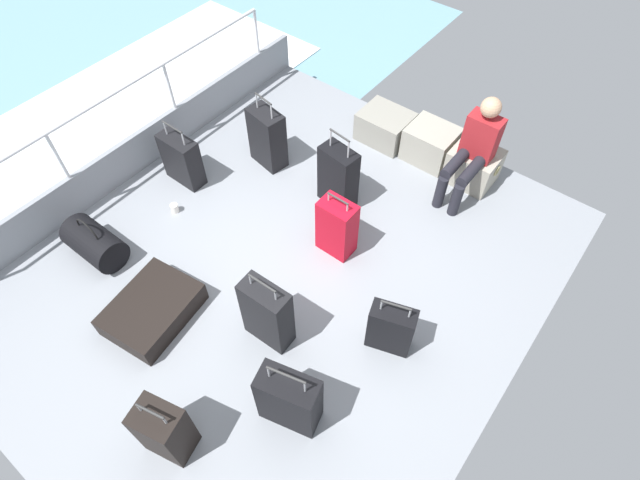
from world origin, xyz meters
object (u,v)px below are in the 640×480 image
at_px(suitcase_3, 267,138).
at_px(suitcase_4, 337,227).
at_px(paper_cup, 175,208).
at_px(cargo_crate_1, 430,144).
at_px(passenger_seated, 474,148).
at_px(cargo_crate_2, 473,166).
at_px(suitcase_1, 164,430).
at_px(suitcase_8, 153,309).
at_px(suitcase_6, 289,400).
at_px(suitcase_7, 267,314).
at_px(duffel_bag, 95,243).
at_px(suitcase_0, 391,328).
at_px(suitcase_5, 182,160).
at_px(suitcase_2, 338,177).
at_px(cargo_crate_0, 385,126).

distance_m(suitcase_3, suitcase_4, 1.44).
bearing_deg(paper_cup, cargo_crate_1, 54.60).
distance_m(cargo_crate_1, passenger_seated, 0.69).
relative_size(cargo_crate_2, suitcase_1, 0.75).
bearing_deg(suitcase_8, suitcase_6, 2.65).
bearing_deg(suitcase_3, suitcase_1, -61.99).
bearing_deg(suitcase_1, suitcase_7, 91.46).
distance_m(cargo_crate_2, duffel_bag, 3.94).
relative_size(passenger_seated, suitcase_0, 1.70).
height_order(cargo_crate_1, suitcase_7, suitcase_7).
xyz_separation_m(passenger_seated, paper_cup, (-2.21, -2.14, -0.53)).
relative_size(passenger_seated, suitcase_8, 1.27).
bearing_deg(suitcase_5, suitcase_1, -44.92).
bearing_deg(duffel_bag, suitcase_5, 94.52).
bearing_deg(suitcase_8, suitcase_2, 77.84).
relative_size(cargo_crate_1, suitcase_8, 0.65).
height_order(passenger_seated, suitcase_4, passenger_seated).
bearing_deg(suitcase_6, suitcase_3, 134.79).
bearing_deg(paper_cup, cargo_crate_0, 64.84).
distance_m(suitcase_6, duffel_bag, 2.49).
distance_m(cargo_crate_1, suitcase_5, 2.73).
height_order(cargo_crate_2, suitcase_8, cargo_crate_2).
xyz_separation_m(passenger_seated, suitcase_0, (0.38, -2.03, -0.32)).
bearing_deg(duffel_bag, suitcase_1, -21.99).
bearing_deg(passenger_seated, suitcase_2, -134.62).
relative_size(cargo_crate_2, suitcase_4, 0.73).
bearing_deg(cargo_crate_1, suitcase_1, -88.66).
xyz_separation_m(suitcase_3, suitcase_4, (1.34, -0.52, -0.03)).
height_order(cargo_crate_2, passenger_seated, passenger_seated).
bearing_deg(suitcase_0, suitcase_7, -146.92).
bearing_deg(suitcase_7, suitcase_0, 33.08).
height_order(cargo_crate_2, suitcase_0, suitcase_0).
xyz_separation_m(suitcase_5, duffel_bag, (0.10, -1.24, -0.11)).
relative_size(suitcase_4, paper_cup, 7.24).
distance_m(suitcase_2, duffel_bag, 2.45).
height_order(cargo_crate_1, suitcase_4, suitcase_4).
distance_m(cargo_crate_1, suitcase_8, 3.41).
xyz_separation_m(passenger_seated, suitcase_1, (-0.45, -3.74, -0.28)).
xyz_separation_m(suitcase_0, suitcase_8, (-1.80, -1.06, -0.15)).
height_order(cargo_crate_1, passenger_seated, passenger_seated).
height_order(suitcase_0, suitcase_2, suitcase_2).
xyz_separation_m(suitcase_0, paper_cup, (-2.59, -0.10, -0.21)).
height_order(suitcase_0, suitcase_8, suitcase_0).
bearing_deg(suitcase_4, cargo_crate_2, 70.36).
height_order(cargo_crate_2, duffel_bag, duffel_bag).
height_order(cargo_crate_0, passenger_seated, passenger_seated).
relative_size(suitcase_0, suitcase_2, 0.71).
distance_m(suitcase_4, suitcase_5, 1.89).
xyz_separation_m(passenger_seated, suitcase_6, (0.12, -3.02, -0.26)).
distance_m(cargo_crate_1, suitcase_2, 1.26).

